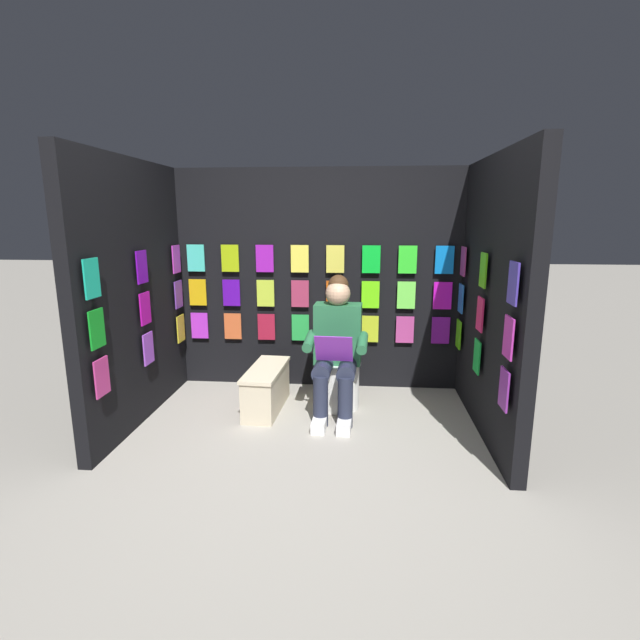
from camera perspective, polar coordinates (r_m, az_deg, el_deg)
name	(u,v)px	position (r m, az deg, el deg)	size (l,w,h in m)	color
ground_plane	(293,480)	(3.24, -3.27, -18.71)	(30.00, 30.00, 0.00)	#9E998E
display_wall_back	(318,281)	(4.64, -0.21, 4.78)	(2.83, 0.14, 2.12)	black
display_wall_left	(492,299)	(3.82, 20.09, 2.42)	(0.14, 1.79, 2.12)	black
display_wall_right	(134,294)	(4.11, -21.53, 2.97)	(0.14, 1.79, 2.12)	black
toilet	(339,369)	(4.28, 2.26, -5.95)	(0.41, 0.56, 0.77)	white
person_reading	(336,347)	(3.98, 2.00, -3.22)	(0.54, 0.70, 1.19)	#286B42
comic_longbox_near	(266,388)	(4.22, -6.49, -8.20)	(0.32, 0.77, 0.38)	beige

